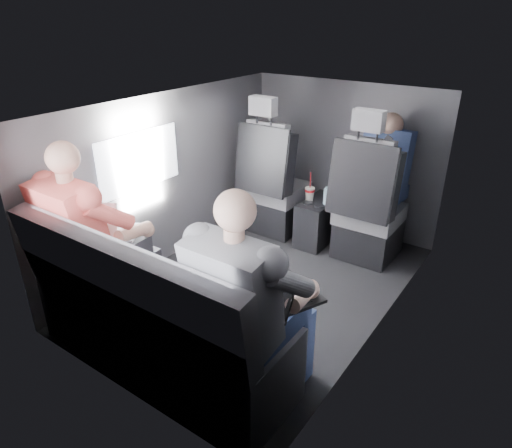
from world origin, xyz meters
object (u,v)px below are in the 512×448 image
Objects in this scene: water_bottle at (327,197)px; passenger_rear_left at (93,237)px; rear_bench at (156,324)px; laptop_white at (105,228)px; passenger_front_right at (386,165)px; front_seat_left at (274,191)px; soda_cup at (310,193)px; front_seat_right at (367,214)px; laptop_black at (281,288)px; center_console at (318,221)px; passenger_rear_right at (250,302)px.

water_bottle is 1.92m from passenger_rear_left.
rear_bench is at bearing -9.01° from passenger_rear_left.
passenger_front_right is (1.12, 1.93, 0.11)m from laptop_white.
soda_cup is at bearing -2.20° from front_seat_left.
front_seat_right is 1.65m from laptop_black.
center_console is 1.99m from passenger_rear_left.
water_bottle reaches higher than center_console.
front_seat_left is 1.02× the size of passenger_rear_right.
rear_bench is 1.90m from soda_cup.
front_seat_left reaches higher than rear_bench.
passenger_rear_left is (-1.05, -1.81, 0.24)m from front_seat_right.
soda_cup is 0.57× the size of laptop_black.
center_console is at bearing 107.52° from passenger_rear_right.
laptop_black is at bearing 23.98° from rear_bench.
front_seat_right reaches higher than passenger_front_right.
water_bottle is at bearing -143.36° from passenger_front_right.
center_console is 1.07× the size of laptop_black.
soda_cup reaches higher than water_bottle.
center_console is 0.38× the size of passenger_rear_left.
laptop_white is at bearing -96.79° from front_seat_left.
soda_cup is at bearing 110.09° from passenger_rear_right.
front_seat_left reaches higher than center_console.
rear_bench is (-0.45, -1.90, -0.09)m from front_seat_right.
center_console is at bearing 174.93° from front_seat_right.
laptop_black is 0.61× the size of passenger_front_right.
center_console is at bearing 5.07° from front_seat_left.
laptop_black is (0.19, -1.62, 0.23)m from front_seat_right.
front_seat_left is 0.49m from center_console.
passenger_front_right reaches higher than center_console.
front_seat_left reaches higher than laptop_white.
front_seat_left reaches higher than passenger_rear_right.
passenger_rear_left is (-0.60, -1.85, 0.44)m from center_console.
rear_bench is 1.89m from water_bottle.
center_console is 1.02× the size of laptop_white.
soda_cup is 0.20× the size of passenger_rear_left.
front_seat_right is 2.10m from passenger_rear_left.
front_seat_left is 7.82× the size of water_bottle.
passenger_rear_left is at bearing -67.98° from laptop_white.
center_console is at bearing 90.00° from rear_bench.
front_seat_right is (0.90, 0.00, 0.00)m from front_seat_left.
passenger_rear_left is 1.71× the size of passenger_front_right.
center_console is at bearing -154.98° from passenger_front_right.
passenger_rear_right reaches higher than rear_bench.
front_seat_right is at bearing 3.35° from water_bottle.
passenger_rear_left is (0.05, -0.13, 0.01)m from laptop_white.
passenger_front_right is (0.54, 0.27, 0.28)m from soda_cup.
laptop_white is (-1.10, -1.68, 0.24)m from front_seat_right.
laptop_white is 2.24m from passenger_front_right.
rear_bench is 1.29× the size of passenger_rear_right.
front_seat_left is 1.96m from laptop_black.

